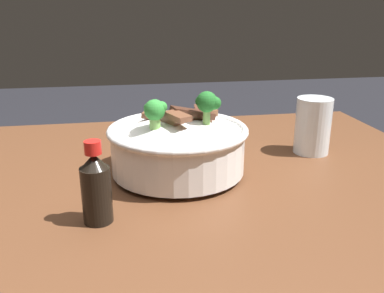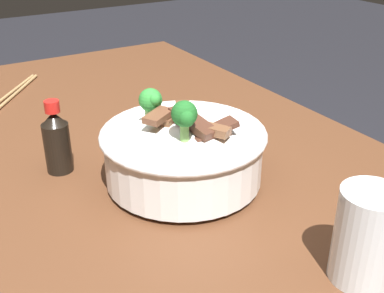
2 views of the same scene
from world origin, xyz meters
TOP-DOWN VIEW (x-y plane):
  - dining_table at (0.00, 0.00)m, footprint 1.27×0.92m
  - rice_bowl at (0.12, 0.09)m, footprint 0.24×0.24m
  - drinking_glass at (0.41, 0.16)m, footprint 0.07×0.07m
  - soy_sauce_bottle at (-0.01, -0.06)m, footprint 0.04×0.04m

SIDE VIEW (x-z plane):
  - dining_table at x=0.00m, z-range 0.28..1.03m
  - drinking_glass at x=0.41m, z-range 0.75..0.86m
  - soy_sauce_bottle at x=-0.01m, z-range 0.75..0.86m
  - rice_bowl at x=0.12m, z-range 0.73..0.89m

